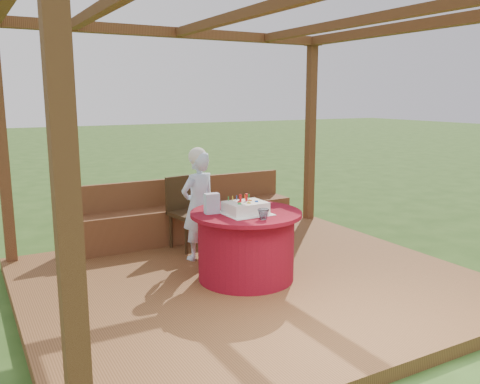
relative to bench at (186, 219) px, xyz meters
name	(u,v)px	position (x,y,z in m)	size (l,w,h in m)	color
ground	(252,289)	(0.00, -1.72, -0.38)	(60.00, 60.00, 0.00)	#284818
deck	(252,284)	(0.00, -1.72, -0.32)	(4.50, 4.00, 0.12)	brown
pergola	(253,53)	(0.00, -1.72, 2.02)	(4.50, 4.00, 2.72)	brown
bench	(186,219)	(0.00, 0.00, 0.00)	(3.00, 0.42, 0.80)	brown
table	(246,245)	(-0.05, -1.68, 0.10)	(1.14, 1.14, 0.72)	maroon
chair	(187,208)	(-0.13, -0.34, 0.23)	(0.51, 0.51, 0.89)	#342310
elderly_woman	(198,203)	(-0.20, -0.84, 0.39)	(0.52, 0.41, 1.31)	#ABD3FF
birthday_cake	(245,208)	(-0.09, -1.75, 0.51)	(0.46, 0.46, 0.19)	white
gift_bag	(212,203)	(-0.39, -1.58, 0.55)	(0.14, 0.09, 0.20)	#E493C7
drinking_glass	(263,214)	(-0.07, -2.04, 0.50)	(0.11, 0.11, 0.10)	silver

